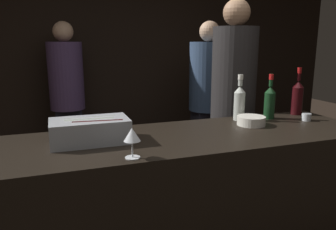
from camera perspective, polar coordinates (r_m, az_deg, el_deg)
The scene contains 12 objects.
wall_back_chalkboard at distance 4.10m, azimuth -11.13°, elevation 11.17°, with size 6.40×0.06×2.80m.
bar_counter at distance 2.04m, azimuth 0.33°, elevation -16.80°, with size 2.48×0.69×0.95m.
ice_bin_with_bottles at distance 1.79m, azimuth -13.34°, elevation -2.46°, with size 0.41×0.23×0.13m.
bowl_white at distance 2.18m, azimuth 14.28°, elevation -0.92°, with size 0.18×0.18×0.06m.
wine_glass at distance 1.50m, azimuth -6.28°, elevation -3.63°, with size 0.08×0.08×0.14m.
candle_votive at distance 2.43m, azimuth 22.95°, elevation -0.32°, with size 0.06×0.06×0.05m.
red_wine_bottle_tall at distance 2.60m, azimuth 21.59°, elevation 3.05°, with size 0.08×0.08×0.35m.
red_wine_bottle_burgundy at distance 2.39m, azimuth 17.30°, elevation 2.35°, with size 0.07×0.07×0.31m.
white_wine_bottle at distance 2.29m, azimuth 12.34°, elevation 2.35°, with size 0.08×0.08×0.31m.
person_in_hoodie at distance 2.72m, azimuth 11.23°, elevation 2.45°, with size 0.36×0.36×1.81m.
person_blond_tee at distance 3.51m, azimuth 6.96°, elevation 3.53°, with size 0.40×0.40×1.70m.
person_grey_polo at distance 3.70m, azimuth -17.15°, elevation 3.63°, with size 0.36×0.36×1.70m.
Camera 1 is at (-0.60, -1.33, 1.47)m, focal length 35.00 mm.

